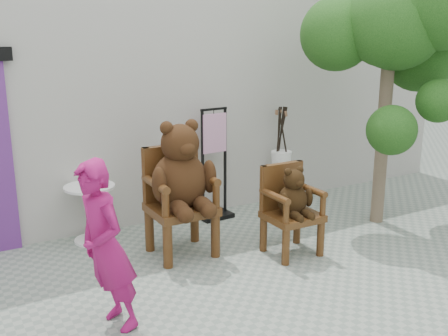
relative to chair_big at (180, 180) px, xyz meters
name	(u,v)px	position (x,y,z in m)	size (l,w,h in m)	color
ground_plane	(319,288)	(0.82, -1.47, -0.87)	(60.00, 60.00, 0.00)	gray
back_wall	(183,103)	(0.82, 1.63, 0.63)	(9.00, 1.00, 3.00)	#ADABA2
chair_big	(180,180)	(0.00, 0.00, 0.00)	(0.76, 0.82, 1.55)	#3E220D
chair_small	(291,201)	(1.10, -0.59, -0.26)	(0.58, 0.55, 1.02)	#3E220D
person	(106,247)	(-1.21, -1.15, -0.12)	(0.55, 0.36, 1.51)	#9C135B
cafe_table	(91,207)	(-0.79, 0.87, -0.43)	(0.60, 0.60, 0.70)	white
display_stand	(214,176)	(0.91, 0.88, -0.29)	(0.48, 0.38, 1.51)	black
stool_bucket	(281,163)	(2.00, 0.86, -0.23)	(0.32, 0.32, 1.45)	white
tree	(412,24)	(2.86, -0.55, 1.70)	(2.04, 1.97, 3.39)	brown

